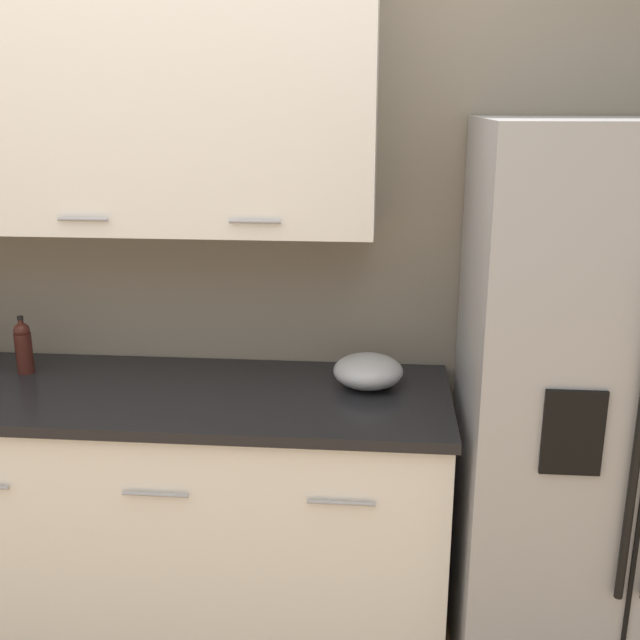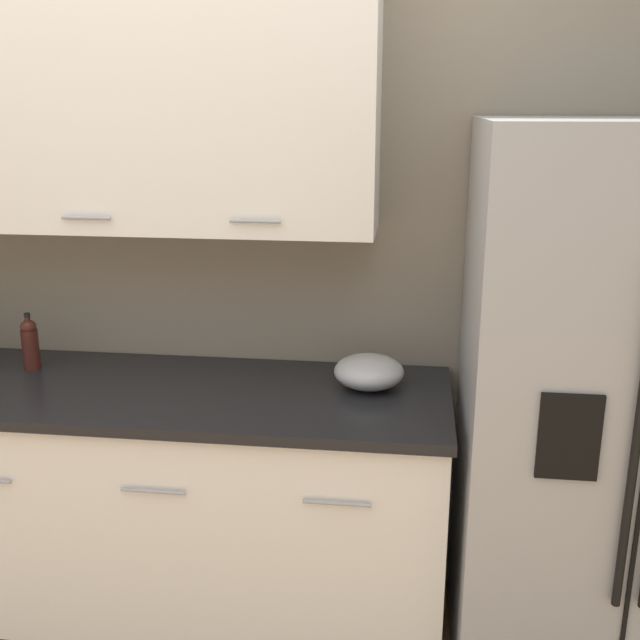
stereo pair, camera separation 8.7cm
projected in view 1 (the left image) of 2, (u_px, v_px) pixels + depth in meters
The scene contains 5 objects.
wall_back at pixel (152, 207), 2.60m from camera, with size 10.00×0.39×2.60m.
counter_unit at pixel (110, 504), 2.62m from camera, with size 2.33×0.64×0.90m.
refrigerator at pixel (609, 412), 2.32m from camera, with size 0.89×0.73×1.76m.
oil_bottle at pixel (24, 346), 2.59m from camera, with size 0.06×0.06×0.20m.
mixing_bowl at pixel (368, 371), 2.48m from camera, with size 0.23×0.23×0.11m.
Camera 1 is at (0.76, -1.22, 1.81)m, focal length 42.00 mm.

